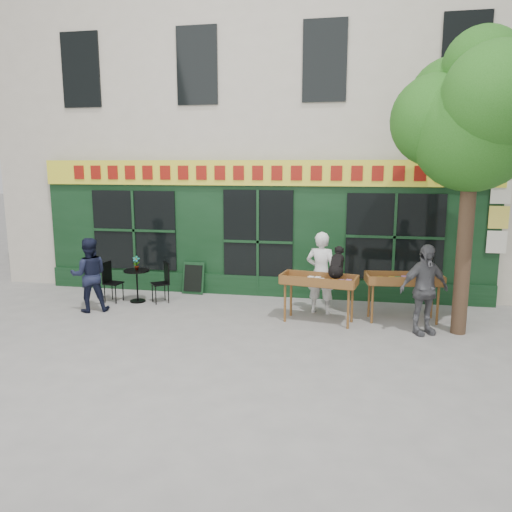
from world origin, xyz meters
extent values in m
plane|color=slate|center=(0.00, 0.00, 0.00)|extent=(80.00, 80.00, 0.00)
cube|color=beige|center=(0.00, 6.00, 5.00)|extent=(14.00, 7.00, 10.00)
cube|color=black|center=(0.00, 2.42, 1.60)|extent=(11.00, 0.16, 3.20)
cube|color=yellow|center=(0.00, 2.30, 3.00)|extent=(11.00, 0.06, 0.60)
cube|color=maroon|center=(0.00, 2.26, 3.00)|extent=(9.60, 0.03, 0.34)
cube|color=black|center=(0.00, 2.32, 0.25)|extent=(11.00, 0.10, 0.50)
cube|color=black|center=(0.00, 2.32, 1.35)|extent=(1.70, 0.05, 2.50)
cube|color=black|center=(-3.20, 2.32, 1.55)|extent=(2.20, 0.05, 2.00)
cube|color=black|center=(3.20, 2.32, 1.55)|extent=(2.20, 0.05, 2.00)
cube|color=silver|center=(5.40, 2.30, 1.50)|extent=(0.42, 0.02, 0.50)
cube|color=#E5D14C|center=(5.40, 2.30, 2.05)|extent=(0.42, 0.02, 0.50)
cube|color=silver|center=(5.40, 2.30, 2.60)|extent=(0.42, 0.02, 0.50)
cylinder|color=#382619|center=(4.30, 0.30, 1.80)|extent=(0.28, 0.28, 3.60)
sphere|color=#1C5313|center=(4.30, 0.30, 3.80)|extent=(2.20, 2.20, 2.20)
sphere|color=#1C5313|center=(5.00, 0.60, 4.10)|extent=(1.80, 1.80, 1.80)
sphere|color=#1C5313|center=(3.70, 0.50, 4.00)|extent=(1.70, 1.70, 1.70)
sphere|color=#1C5313|center=(4.50, -0.30, 4.30)|extent=(1.80, 1.80, 1.80)
sphere|color=#1C5313|center=(4.00, 0.90, 4.40)|extent=(1.60, 1.60, 1.60)
sphere|color=#1C5313|center=(4.40, 0.40, 4.90)|extent=(1.40, 1.40, 1.40)
cylinder|color=brown|center=(0.93, 0.37, 0.40)|extent=(0.05, 0.05, 0.80)
cylinder|color=brown|center=(2.21, 0.16, 0.40)|extent=(0.05, 0.05, 0.80)
cylinder|color=brown|center=(1.00, 0.81, 0.40)|extent=(0.05, 0.05, 0.80)
cylinder|color=brown|center=(2.28, 0.59, 0.40)|extent=(0.05, 0.05, 0.80)
cube|color=brown|center=(1.61, 0.48, 0.82)|extent=(1.58, 0.82, 0.05)
cube|color=brown|center=(1.56, 0.20, 0.90)|extent=(1.49, 0.29, 0.18)
cube|color=brown|center=(1.65, 0.77, 0.90)|extent=(1.49, 0.29, 0.18)
cube|color=brown|center=(1.61, 0.48, 0.88)|extent=(1.35, 0.61, 0.06)
imported|color=silver|center=(1.61, 1.13, 0.90)|extent=(0.72, 0.53, 1.79)
cylinder|color=brown|center=(2.69, 0.60, 0.40)|extent=(0.05, 0.05, 0.80)
cylinder|color=brown|center=(3.98, 0.75, 0.40)|extent=(0.05, 0.05, 0.80)
cylinder|color=brown|center=(2.64, 1.04, 0.40)|extent=(0.05, 0.05, 0.80)
cylinder|color=brown|center=(3.93, 1.19, 0.40)|extent=(0.05, 0.05, 0.80)
cube|color=brown|center=(3.31, 0.89, 0.82)|extent=(1.56, 0.75, 0.05)
cube|color=brown|center=(3.34, 0.61, 0.90)|extent=(1.49, 0.21, 0.18)
cube|color=brown|center=(3.27, 1.18, 0.90)|extent=(1.49, 0.21, 0.18)
cube|color=brown|center=(3.31, 0.89, 0.88)|extent=(1.34, 0.55, 0.06)
imported|color=#525257|center=(3.61, 0.14, 0.87)|extent=(1.10, 0.83, 1.74)
cylinder|color=black|center=(-2.69, 1.22, 0.02)|extent=(0.36, 0.36, 0.03)
cylinder|color=black|center=(-2.69, 1.22, 0.38)|extent=(0.04, 0.04, 0.72)
cylinder|color=black|center=(-2.69, 1.22, 0.75)|extent=(0.60, 0.60, 0.03)
cube|color=black|center=(-3.24, 1.12, 0.45)|extent=(0.40, 0.40, 0.03)
cube|color=black|center=(-3.40, 1.14, 0.70)|extent=(0.08, 0.36, 0.50)
cylinder|color=black|center=(-3.11, 0.95, 0.22)|extent=(0.02, 0.02, 0.44)
cylinder|color=black|center=(-3.07, 1.25, 0.22)|extent=(0.02, 0.02, 0.44)
cylinder|color=black|center=(-3.40, 0.99, 0.22)|extent=(0.02, 0.02, 0.44)
cylinder|color=black|center=(-3.36, 1.29, 0.22)|extent=(0.02, 0.02, 0.44)
cube|color=black|center=(-2.14, 1.27, 0.45)|extent=(0.50, 0.50, 0.03)
cube|color=black|center=(-2.00, 1.37, 0.70)|extent=(0.24, 0.30, 0.50)
cylinder|color=black|center=(-2.35, 1.30, 0.22)|extent=(0.02, 0.02, 0.44)
cylinder|color=black|center=(-2.16, 1.06, 0.22)|extent=(0.02, 0.02, 0.44)
cylinder|color=black|center=(-2.11, 1.48, 0.22)|extent=(0.02, 0.02, 0.44)
cylinder|color=black|center=(-1.93, 1.24, 0.22)|extent=(0.02, 0.02, 0.44)
imported|color=gray|center=(-2.69, 1.22, 0.93)|extent=(0.19, 0.14, 0.33)
imported|color=black|center=(-3.39, 0.32, 0.82)|extent=(0.99, 0.92, 1.64)
cube|color=black|center=(-1.62, 2.20, 0.40)|extent=(0.57, 0.22, 0.79)
cube|color=black|center=(-1.62, 2.18, 0.40)|extent=(0.47, 0.20, 0.65)
camera|label=1|loc=(2.20, -9.45, 3.20)|focal=35.00mm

